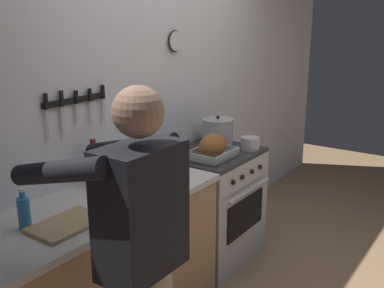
{
  "coord_description": "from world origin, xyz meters",
  "views": [
    {
      "loc": [
        -2.64,
        -0.83,
        1.91
      ],
      "look_at": [
        -0.24,
        0.85,
        1.09
      ],
      "focal_mm": 42.54,
      "sensor_mm": 36.0,
      "label": 1
    }
  ],
  "objects_px": {
    "stock_pot": "(218,131)",
    "bottle_dish_soap": "(24,212)",
    "cutting_board": "(67,224)",
    "roasting_pan": "(213,147)",
    "stove": "(211,205)",
    "bottle_olive_oil": "(133,164)",
    "saucepan": "(250,143)",
    "person_cook": "(139,250)",
    "bottle_wine_red": "(94,166)"
  },
  "relations": [
    {
      "from": "bottle_wine_red",
      "to": "bottle_olive_oil",
      "type": "relative_size",
      "value": 1.06
    },
    {
      "from": "stove",
      "to": "bottle_olive_oil",
      "type": "relative_size",
      "value": 3.24
    },
    {
      "from": "cutting_board",
      "to": "bottle_wine_red",
      "type": "xyz_separation_m",
      "value": [
        0.49,
        0.31,
        0.11
      ]
    },
    {
      "from": "stock_pot",
      "to": "saucepan",
      "type": "bearing_deg",
      "value": -92.27
    },
    {
      "from": "person_cook",
      "to": "stock_pot",
      "type": "xyz_separation_m",
      "value": [
        1.81,
        0.73,
        0.05
      ]
    },
    {
      "from": "person_cook",
      "to": "bottle_dish_soap",
      "type": "bearing_deg",
      "value": 15.77
    },
    {
      "from": "stove",
      "to": "stock_pot",
      "type": "distance_m",
      "value": 0.61
    },
    {
      "from": "saucepan",
      "to": "bottle_dish_soap",
      "type": "bearing_deg",
      "value": 172.39
    },
    {
      "from": "bottle_dish_soap",
      "to": "person_cook",
      "type": "bearing_deg",
      "value": -82.46
    },
    {
      "from": "stock_pot",
      "to": "cutting_board",
      "type": "distance_m",
      "value": 1.77
    },
    {
      "from": "stove",
      "to": "cutting_board",
      "type": "relative_size",
      "value": 2.5
    },
    {
      "from": "person_cook",
      "to": "stove",
      "type": "bearing_deg",
      "value": -59.84
    },
    {
      "from": "stove",
      "to": "cutting_board",
      "type": "height_order",
      "value": "cutting_board"
    },
    {
      "from": "stock_pot",
      "to": "person_cook",
      "type": "bearing_deg",
      "value": -158.05
    },
    {
      "from": "saucepan",
      "to": "cutting_board",
      "type": "distance_m",
      "value": 1.75
    },
    {
      "from": "roasting_pan",
      "to": "cutting_board",
      "type": "distance_m",
      "value": 1.39
    },
    {
      "from": "stove",
      "to": "cutting_board",
      "type": "distance_m",
      "value": 1.58
    },
    {
      "from": "person_cook",
      "to": "stock_pot",
      "type": "height_order",
      "value": "person_cook"
    },
    {
      "from": "cutting_board",
      "to": "bottle_dish_soap",
      "type": "distance_m",
      "value": 0.22
    },
    {
      "from": "roasting_pan",
      "to": "bottle_olive_oil",
      "type": "height_order",
      "value": "bottle_olive_oil"
    },
    {
      "from": "person_cook",
      "to": "cutting_board",
      "type": "distance_m",
      "value": 0.53
    },
    {
      "from": "bottle_dish_soap",
      "to": "roasting_pan",
      "type": "bearing_deg",
      "value": -4.95
    },
    {
      "from": "person_cook",
      "to": "roasting_pan",
      "type": "height_order",
      "value": "person_cook"
    },
    {
      "from": "stock_pot",
      "to": "bottle_olive_oil",
      "type": "xyz_separation_m",
      "value": [
        -1.09,
        -0.05,
        0.01
      ]
    },
    {
      "from": "saucepan",
      "to": "bottle_dish_soap",
      "type": "distance_m",
      "value": 1.9
    },
    {
      "from": "person_cook",
      "to": "bottle_dish_soap",
      "type": "relative_size",
      "value": 7.88
    },
    {
      "from": "roasting_pan",
      "to": "bottle_dish_soap",
      "type": "bearing_deg",
      "value": 175.05
    },
    {
      "from": "cutting_board",
      "to": "bottle_wine_red",
      "type": "relative_size",
      "value": 1.22
    },
    {
      "from": "bottle_dish_soap",
      "to": "bottle_olive_oil",
      "type": "bearing_deg",
      "value": 0.68
    },
    {
      "from": "stove",
      "to": "saucepan",
      "type": "relative_size",
      "value": 6.12
    },
    {
      "from": "roasting_pan",
      "to": "cutting_board",
      "type": "bearing_deg",
      "value": -179.37
    },
    {
      "from": "person_cook",
      "to": "bottle_dish_soap",
      "type": "height_order",
      "value": "person_cook"
    },
    {
      "from": "stock_pot",
      "to": "bottle_olive_oil",
      "type": "height_order",
      "value": "bottle_olive_oil"
    },
    {
      "from": "bottle_wine_red",
      "to": "cutting_board",
      "type": "bearing_deg",
      "value": -147.22
    },
    {
      "from": "roasting_pan",
      "to": "cutting_board",
      "type": "xyz_separation_m",
      "value": [
        -1.38,
        -0.02,
        -0.08
      ]
    },
    {
      "from": "stove",
      "to": "bottle_dish_soap",
      "type": "bearing_deg",
      "value": 178.6
    },
    {
      "from": "stock_pot",
      "to": "bottle_dish_soap",
      "type": "xyz_separation_m",
      "value": [
        -1.9,
        -0.06,
        -0.02
      ]
    },
    {
      "from": "stove",
      "to": "roasting_pan",
      "type": "xyz_separation_m",
      "value": [
        -0.13,
        -0.09,
        0.54
      ]
    },
    {
      "from": "bottle_dish_soap",
      "to": "bottle_olive_oil",
      "type": "height_order",
      "value": "bottle_olive_oil"
    },
    {
      "from": "roasting_pan",
      "to": "bottle_wine_red",
      "type": "bearing_deg",
      "value": 161.64
    },
    {
      "from": "roasting_pan",
      "to": "bottle_dish_soap",
      "type": "xyz_separation_m",
      "value": [
        -1.52,
        0.13,
        0.0
      ]
    },
    {
      "from": "cutting_board",
      "to": "bottle_olive_oil",
      "type": "bearing_deg",
      "value": 13.12
    },
    {
      "from": "stock_pot",
      "to": "cutting_board",
      "type": "relative_size",
      "value": 0.72
    },
    {
      "from": "stove",
      "to": "bottle_wine_red",
      "type": "bearing_deg",
      "value": 168.63
    },
    {
      "from": "saucepan",
      "to": "bottle_dish_soap",
      "type": "relative_size",
      "value": 0.7
    },
    {
      "from": "bottle_wine_red",
      "to": "bottle_olive_oil",
      "type": "height_order",
      "value": "bottle_wine_red"
    },
    {
      "from": "bottle_olive_oil",
      "to": "saucepan",
      "type": "bearing_deg",
      "value": -13.67
    },
    {
      "from": "cutting_board",
      "to": "saucepan",
      "type": "bearing_deg",
      "value": -3.42
    },
    {
      "from": "stove",
      "to": "roasting_pan",
      "type": "relative_size",
      "value": 2.56
    },
    {
      "from": "stove",
      "to": "bottle_olive_oil",
      "type": "bearing_deg",
      "value": 176.59
    }
  ]
}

